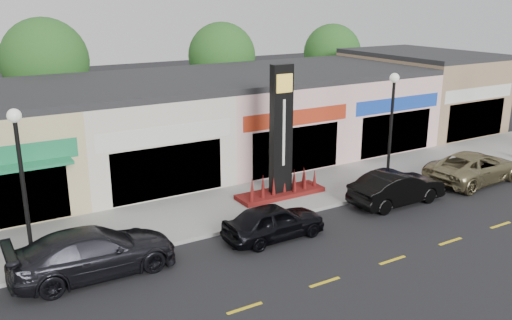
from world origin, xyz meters
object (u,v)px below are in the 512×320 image
at_px(car_dark_sedan, 94,252).
at_px(car_black_conv, 397,188).
at_px(lamp_west_near, 22,175).
at_px(car_black_sedan, 274,221).
at_px(lamp_east_near, 391,119).
at_px(pylon_sign, 281,151).
at_px(car_gold_suv, 474,167).

height_order(car_dark_sedan, car_black_conv, car_dark_sedan).
relative_size(lamp_west_near, car_black_sedan, 1.35).
relative_size(lamp_east_near, car_black_sedan, 1.35).
height_order(pylon_sign, car_dark_sedan, pylon_sign).
bearing_deg(lamp_east_near, car_black_sedan, -166.72).
relative_size(lamp_east_near, car_black_conv, 1.19).
bearing_deg(car_dark_sedan, pylon_sign, -73.44).
bearing_deg(car_black_conv, lamp_west_near, 84.07).
bearing_deg(car_black_sedan, car_dark_sedan, 83.47).
xyz_separation_m(pylon_sign, car_dark_sedan, (-9.24, -2.78, -1.48)).
bearing_deg(lamp_west_near, car_black_sedan, -12.04).
bearing_deg(pylon_sign, car_gold_suv, -17.17).
relative_size(lamp_east_near, car_gold_suv, 1.00).
distance_m(lamp_west_near, car_black_conv, 15.41).
distance_m(lamp_east_near, car_gold_suv, 5.55).
xyz_separation_m(lamp_west_near, car_dark_sedan, (1.76, -1.08, -2.68)).
relative_size(lamp_west_near, car_dark_sedan, 1.00).
height_order(lamp_east_near, car_black_sedan, lamp_east_near).
height_order(car_dark_sedan, car_black_sedan, car_dark_sedan).
xyz_separation_m(car_black_sedan, car_gold_suv, (12.26, 0.50, 0.07)).
height_order(lamp_east_near, car_dark_sedan, lamp_east_near).
height_order(pylon_sign, car_black_sedan, pylon_sign).
height_order(lamp_west_near, car_gold_suv, lamp_west_near).
distance_m(pylon_sign, car_dark_sedan, 9.76).
bearing_deg(lamp_west_near, pylon_sign, 8.77).
bearing_deg(car_gold_suv, car_black_conv, 89.06).
bearing_deg(lamp_east_near, car_black_conv, -120.48).
xyz_separation_m(lamp_east_near, car_black_conv, (-0.91, -1.55, -2.72)).
bearing_deg(car_black_conv, car_black_sedan, 92.03).
distance_m(car_black_sedan, car_black_conv, 6.69).
xyz_separation_m(pylon_sign, car_black_conv, (4.09, -3.24, -1.52)).
bearing_deg(lamp_west_near, car_dark_sedan, -31.57).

